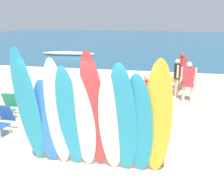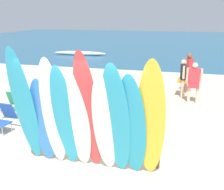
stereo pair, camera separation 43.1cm
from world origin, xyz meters
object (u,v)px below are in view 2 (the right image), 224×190
object	(u,v)px
surfboard_teal_0	(25,108)
surfboard_yellow_9	(151,122)
beachgoer_midbeach	(183,76)
beach_chair_blue	(13,104)
surfboard_rack	(94,136)
beachgoer_near_rack	(188,70)
beach_chair_striped	(5,117)
surfboard_red_5	(88,114)
beachgoer_photographing	(194,80)
surfboard_blue_1	(43,122)
surfboard_teal_8	(132,127)
surfboard_white_4	(78,122)
surfboard_white_6	(105,126)
beach_chair_red	(48,103)
beachgoer_by_water	(148,96)
surfboard_teal_7	(117,122)
surfboard_white_2	(53,114)
distant_boat	(80,53)
surfboard_teal_3	(65,118)

from	to	relation	value
surfboard_teal_0	surfboard_yellow_9	bearing A→B (deg)	-3.07
beachgoer_midbeach	beach_chair_blue	distance (m)	6.62
surfboard_rack	beach_chair_blue	distance (m)	4.19
beachgoer_near_rack	beach_chair_striped	size ratio (longest dim) A/B	2.07
surfboard_teal_0	surfboard_yellow_9	distance (m)	2.70
surfboard_red_5	beachgoer_photographing	distance (m)	6.25
surfboard_blue_1	surfboard_teal_8	world-z (taller)	surfboard_teal_8
surfboard_white_4	surfboard_white_6	bearing A→B (deg)	-3.73
surfboard_white_6	surfboard_teal_0	bearing A→B (deg)	-178.99
surfboard_white_6	surfboard_teal_8	bearing A→B (deg)	0.58
beach_chair_red	beach_chair_blue	size ratio (longest dim) A/B	1.01
beach_chair_blue	surfboard_red_5	bearing A→B (deg)	-39.67
beachgoer_by_water	beachgoer_near_rack	bearing A→B (deg)	39.83
surfboard_teal_8	beachgoer_near_rack	distance (m)	7.56
surfboard_white_4	surfboard_yellow_9	world-z (taller)	surfboard_yellow_9
surfboard_rack	surfboard_teal_7	xyz separation A→B (m)	(0.71, -0.65, 0.65)
surfboard_white_2	surfboard_white_6	bearing A→B (deg)	-5.70
distant_boat	surfboard_teal_8	bearing A→B (deg)	-65.21
beach_chair_red	surfboard_yellow_9	bearing A→B (deg)	-36.98
surfboard_white_6	surfboard_yellow_9	size ratio (longest dim) A/B	0.88
beachgoer_photographing	beach_chair_red	xyz separation A→B (m)	(-4.73, -2.70, -0.47)
surfboard_yellow_9	beachgoer_midbeach	bearing A→B (deg)	82.68
surfboard_white_2	beachgoer_near_rack	world-z (taller)	surfboard_white_2
surfboard_white_4	beach_chair_blue	xyz separation A→B (m)	(-3.44, 2.70, -0.70)
beach_chair_red	surfboard_teal_0	bearing A→B (deg)	-67.68
surfboard_teal_3	beach_chair_striped	bearing A→B (deg)	150.42
surfboard_teal_3	beachgoer_near_rack	bearing A→B (deg)	73.12
surfboard_rack	surfboard_blue_1	world-z (taller)	surfboard_blue_1
beachgoer_midbeach	distant_boat	size ratio (longest dim) A/B	0.35
surfboard_rack	surfboard_yellow_9	world-z (taller)	surfboard_yellow_9
surfboard_white_4	surfboard_yellow_9	size ratio (longest dim) A/B	0.86
beach_chair_striped	distant_boat	bearing A→B (deg)	110.51
surfboard_white_2	beach_chair_blue	xyz separation A→B (m)	(-2.87, 2.69, -0.83)
surfboard_rack	surfboard_white_2	bearing A→B (deg)	-142.83
beach_chair_red	beachgoer_midbeach	bearing A→B (deg)	40.56
surfboard_white_2	distant_boat	distance (m)	18.14
surfboard_teal_3	surfboard_white_6	xyz separation A→B (m)	(0.89, -0.03, -0.06)
beachgoer_by_water	surfboard_teal_7	bearing A→B (deg)	-129.68
surfboard_rack	surfboard_teal_3	bearing A→B (deg)	-126.75
surfboard_yellow_9	beach_chair_red	distance (m)	5.09
surfboard_rack	distant_boat	xyz separation A→B (m)	(-6.87, 16.48, -0.44)
surfboard_teal_0	beachgoer_near_rack	size ratio (longest dim) A/B	1.68
surfboard_white_4	beachgoer_near_rack	distance (m)	7.75
surfboard_teal_0	surfboard_blue_1	size ratio (longest dim) A/B	1.37
beachgoer_photographing	beachgoer_midbeach	size ratio (longest dim) A/B	1.01
surfboard_teal_3	beachgoer_near_rack	size ratio (longest dim) A/B	1.45
beachgoer_midbeach	beachgoer_photographing	bearing A→B (deg)	-155.57
surfboard_yellow_9	surfboard_red_5	bearing A→B (deg)	176.98
surfboard_red_5	surfboard_teal_8	world-z (taller)	surfboard_red_5
surfboard_white_4	surfboard_teal_8	world-z (taller)	surfboard_teal_8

